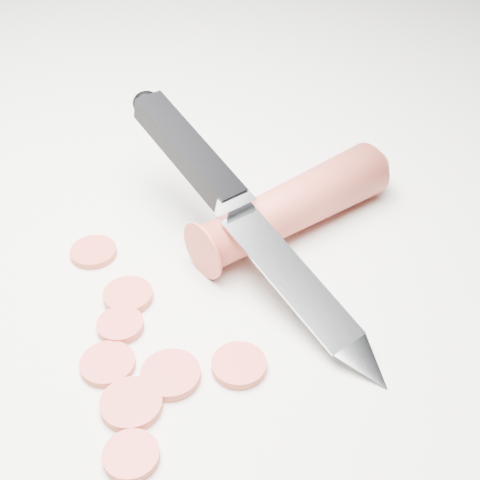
% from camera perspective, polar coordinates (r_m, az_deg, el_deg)
% --- Properties ---
extents(ground, '(2.40, 2.40, 0.00)m').
position_cam_1_polar(ground, '(0.48, -6.59, -4.60)').
color(ground, silver).
rests_on(ground, ground).
extents(carrot, '(0.11, 0.17, 0.04)m').
position_cam_1_polar(carrot, '(0.52, 4.49, 2.88)').
color(carrot, '#BB3B2F').
rests_on(carrot, ground).
extents(carrot_slice_0, '(0.03, 0.03, 0.01)m').
position_cam_1_polar(carrot_slice_0, '(0.46, -10.18, -7.19)').
color(carrot_slice_0, '#CC3C31').
rests_on(carrot_slice_0, ground).
extents(carrot_slice_1, '(0.04, 0.04, 0.01)m').
position_cam_1_polar(carrot_slice_1, '(0.44, -11.22, -10.34)').
color(carrot_slice_1, '#CC3C31').
rests_on(carrot_slice_1, ground).
extents(carrot_slice_2, '(0.03, 0.03, 0.01)m').
position_cam_1_polar(carrot_slice_2, '(0.48, -9.53, -4.71)').
color(carrot_slice_2, '#CC3C31').
rests_on(carrot_slice_2, ground).
extents(carrot_slice_3, '(0.03, 0.03, 0.01)m').
position_cam_1_polar(carrot_slice_3, '(0.40, -9.28, -17.72)').
color(carrot_slice_3, '#CC3C31').
rests_on(carrot_slice_3, ground).
extents(carrot_slice_4, '(0.04, 0.04, 0.01)m').
position_cam_1_polar(carrot_slice_4, '(0.43, -0.09, -10.64)').
color(carrot_slice_4, '#CC3C31').
rests_on(carrot_slice_4, ground).
extents(carrot_slice_5, '(0.03, 0.03, 0.01)m').
position_cam_1_polar(carrot_slice_5, '(0.52, -12.39, -1.01)').
color(carrot_slice_5, '#CC3C31').
rests_on(carrot_slice_5, ground).
extents(carrot_slice_6, '(0.04, 0.04, 0.01)m').
position_cam_1_polar(carrot_slice_6, '(0.43, -5.94, -11.37)').
color(carrot_slice_6, '#CC3C31').
rests_on(carrot_slice_6, ground).
extents(carrot_slice_7, '(0.04, 0.04, 0.01)m').
position_cam_1_polar(carrot_slice_7, '(0.42, -9.25, -13.66)').
color(carrot_slice_7, '#CC3C31').
rests_on(carrot_slice_7, ground).
extents(kitchen_knife, '(0.28, 0.15, 0.09)m').
position_cam_1_polar(kitchen_knife, '(0.47, 0.82, 1.91)').
color(kitchen_knife, silver).
rests_on(kitchen_knife, ground).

